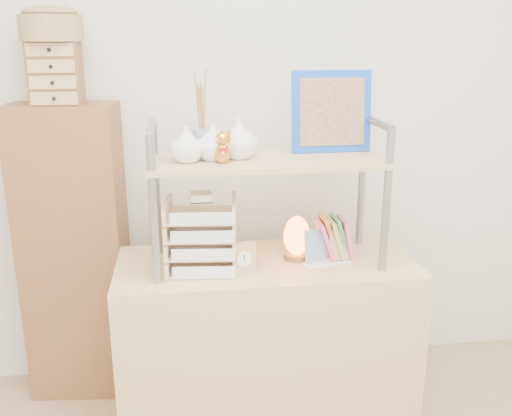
{
  "coord_description": "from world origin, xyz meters",
  "views": [
    {
      "loc": [
        -0.33,
        -0.91,
        1.62
      ],
      "look_at": [
        -0.04,
        1.2,
        0.98
      ],
      "focal_mm": 40.0,
      "sensor_mm": 36.0,
      "label": 1
    }
  ],
  "objects": [
    {
      "name": "desk",
      "position": [
        0.0,
        1.2,
        0.38
      ],
      "size": [
        1.2,
        0.5,
        0.75
      ],
      "primitive_type": "cube",
      "color": "tan",
      "rests_on": "ground"
    },
    {
      "name": "salt_lamp",
      "position": [
        0.12,
        1.22,
        0.84
      ],
      "size": [
        0.12,
        0.11,
        0.18
      ],
      "color": "brown",
      "rests_on": "desk"
    },
    {
      "name": "hutch",
      "position": [
        -0.03,
        1.21,
        1.17
      ],
      "size": [
        0.9,
        0.34,
        0.74
      ],
      "color": "gray",
      "rests_on": "desk"
    },
    {
      "name": "drawer_chest",
      "position": [
        -0.82,
        1.55,
        1.48
      ],
      "size": [
        0.2,
        0.16,
        0.25
      ],
      "color": "brown",
      "rests_on": "cabinet"
    },
    {
      "name": "desk_clock",
      "position": [
        -0.1,
        1.09,
        0.81
      ],
      "size": [
        0.09,
        0.06,
        0.12
      ],
      "color": "tan",
      "rests_on": "desk"
    },
    {
      "name": "postcard_stand",
      "position": [
        0.24,
        1.15,
        0.79
      ],
      "size": [
        0.2,
        0.1,
        0.14
      ],
      "color": "white",
      "rests_on": "desk"
    },
    {
      "name": "woven_basket",
      "position": [
        -0.82,
        1.55,
        1.65
      ],
      "size": [
        0.25,
        0.25,
        0.1
      ],
      "primitive_type": "cylinder",
      "color": "olive",
      "rests_on": "drawer_chest"
    },
    {
      "name": "cabinet",
      "position": [
        -0.82,
        1.57,
        0.68
      ],
      "size": [
        0.47,
        0.28,
        1.35
      ],
      "primitive_type": "cube",
      "rotation": [
        0.0,
        0.0,
        -0.1
      ],
      "color": "brown",
      "rests_on": "ground"
    },
    {
      "name": "room_shell",
      "position": [
        0.0,
        0.39,
        1.69
      ],
      "size": [
        3.42,
        3.41,
        2.61
      ],
      "color": "silver",
      "rests_on": "ground"
    },
    {
      "name": "letter_tray",
      "position": [
        -0.26,
        1.15,
        0.87
      ],
      "size": [
        0.27,
        0.26,
        0.31
      ],
      "color": "#DAB083",
      "rests_on": "desk"
    }
  ]
}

